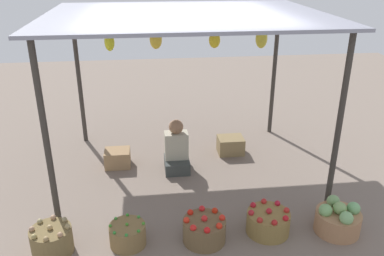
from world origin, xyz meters
The scene contains 10 objects.
ground_plane centered at (0.00, 0.00, 0.00)m, with size 14.00×14.00×0.00m, color #7A6B5F.
market_stall_structure centered at (0.00, 0.00, 2.13)m, with size 3.56×2.76×2.27m.
vendor_person centered at (-0.15, 0.05, 0.30)m, with size 0.36×0.44×0.78m.
basket_potatoes centered at (-1.63, -1.63, 0.15)m, with size 0.44×0.44×0.35m.
basket_green_chilies centered at (-0.83, -1.60, 0.13)m, with size 0.40×0.40×0.28m.
basket_red_tomatoes centered at (0.02, -1.63, 0.14)m, with size 0.48×0.48×0.33m.
basket_red_apples centered at (0.77, -1.56, 0.14)m, with size 0.50×0.50×0.32m.
basket_cabbages centered at (1.57, -1.64, 0.16)m, with size 0.51×0.51×0.39m.
wooden_crate_near_vendor centered at (-1.03, 0.25, 0.13)m, with size 0.38×0.32×0.26m, color #99764F.
wooden_crate_stacked_rear centered at (0.76, 0.48, 0.13)m, with size 0.41×0.34×0.27m, color olive.
Camera 1 is at (-0.54, -5.26, 2.96)m, focal length 37.77 mm.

